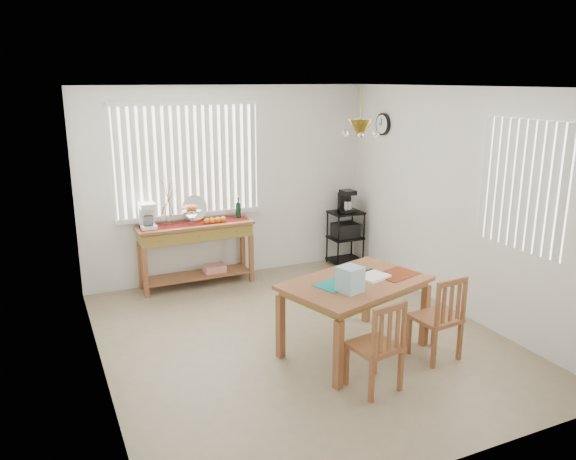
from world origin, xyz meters
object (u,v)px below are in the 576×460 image
wire_cart (345,232)px  chair_left (377,347)px  sideboard (197,239)px  chair_right (439,318)px  dining_table (355,289)px  cart_items (346,201)px

wire_cart → chair_left: (-1.54, -3.20, -0.06)m
sideboard → chair_right: (1.57, -2.97, -0.21)m
sideboard → wire_cart: sideboard is taller
wire_cart → dining_table: wire_cart is taller
chair_left → chair_right: size_ratio=0.98×
chair_right → wire_cart: bearing=77.1°
wire_cart → chair_left: chair_left is taller
chair_left → chair_right: chair_right is taller
chair_right → chair_left: bearing=-164.3°
wire_cart → chair_right: chair_right is taller
sideboard → dining_table: bearing=-69.9°
wire_cart → cart_items: 0.47m
sideboard → wire_cart: size_ratio=1.90×
cart_items → dining_table: size_ratio=0.20×
wire_cart → cart_items: (0.00, 0.01, 0.47)m
cart_items → chair_right: cart_items is taller
sideboard → chair_left: chair_left is taller
sideboard → chair_left: 3.30m
cart_items → chair_left: (-1.54, -3.20, -0.53)m
dining_table → chair_left: size_ratio=1.88×
chair_right → cart_items: bearing=77.1°
wire_cart → chair_right: 3.03m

